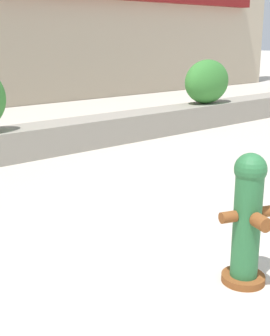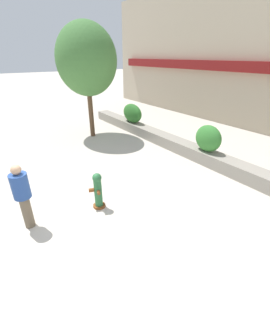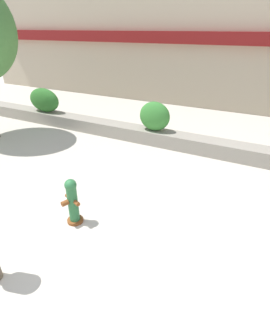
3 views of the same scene
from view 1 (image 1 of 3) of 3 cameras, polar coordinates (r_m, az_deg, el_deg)
hedge_bush_2 at (r=10.65m, az=8.77°, el=10.37°), size 1.22×0.70×0.96m
fire_hydrant at (r=3.79m, az=13.55°, el=-6.01°), size 0.47×0.48×1.08m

